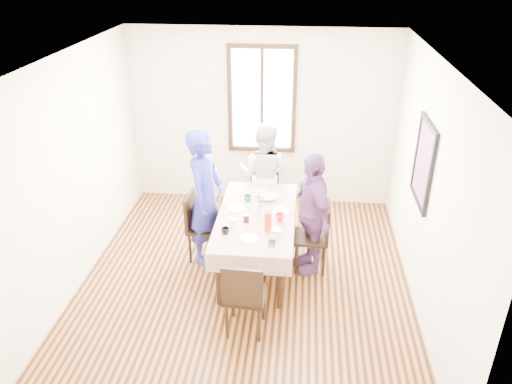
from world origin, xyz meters
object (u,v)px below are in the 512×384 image
at_px(person_right, 311,213).
at_px(chair_right, 311,237).
at_px(person_far, 264,175).
at_px(dining_table, 256,242).
at_px(chair_far, 264,194).
at_px(chair_near, 245,294).
at_px(chair_left, 205,227).
at_px(person_left, 205,197).

bearing_deg(person_right, chair_right, 69.48).
relative_size(chair_right, person_far, 0.59).
bearing_deg(dining_table, person_far, 90.00).
height_order(dining_table, chair_far, chair_far).
bearing_deg(person_far, chair_near, 104.46).
xyz_separation_m(chair_left, person_right, (1.34, -0.10, 0.34)).
distance_m(chair_left, person_far, 1.23).
height_order(chair_left, chair_near, same).
height_order(chair_left, person_far, person_far).
relative_size(person_left, person_right, 1.12).
height_order(chair_far, person_right, person_right).
bearing_deg(person_left, chair_left, 100.97).
relative_size(chair_near, person_left, 0.51).
distance_m(dining_table, chair_far, 1.15).
height_order(dining_table, chair_right, chair_right).
xyz_separation_m(chair_far, person_left, (-0.66, -0.99, 0.43)).
distance_m(chair_far, person_right, 1.33).
distance_m(chair_right, person_right, 0.34).
distance_m(person_left, person_far, 1.18).
relative_size(chair_left, person_left, 0.51).
bearing_deg(chair_near, person_right, 64.48).
height_order(chair_right, person_right, person_right).
bearing_deg(chair_right, person_left, 86.36).
height_order(chair_left, person_right, person_right).
distance_m(person_left, person_right, 1.33).
bearing_deg(chair_near, person_far, 93.31).
xyz_separation_m(chair_far, person_far, (0.00, -0.02, 0.32)).
bearing_deg(chair_near, chair_far, 93.31).
xyz_separation_m(person_left, person_right, (1.33, -0.10, -0.10)).
distance_m(dining_table, person_left, 0.85).
bearing_deg(chair_near, chair_left, 120.80).
bearing_deg(chair_right, person_far, 33.09).
bearing_deg(person_right, chair_far, -169.44).
distance_m(chair_left, chair_near, 1.48).
height_order(person_far, person_right, person_right).
relative_size(chair_left, chair_near, 1.00).
height_order(chair_near, person_right, person_right).
bearing_deg(dining_table, chair_right, 4.40).
bearing_deg(chair_far, person_left, 52.34).
relative_size(chair_left, person_right, 0.57).
relative_size(dining_table, person_left, 0.94).
distance_m(chair_near, person_left, 1.53).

